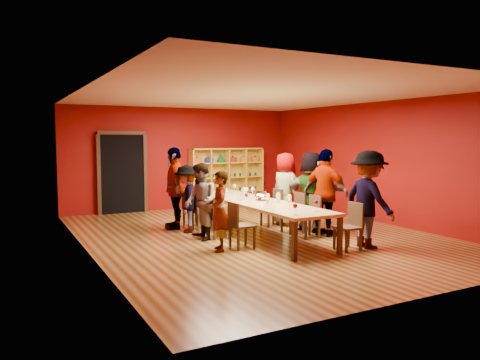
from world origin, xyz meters
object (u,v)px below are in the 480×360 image
person_right_0 (369,199)px  spittoon_bowl (261,197)px  person_left_4 (175,188)px  chair_person_right_2 (296,211)px  chair_person_left_2 (215,215)px  chair_person_left_3 (199,209)px  person_left_2 (201,201)px  person_right_1 (326,193)px  chair_person_right_3 (274,205)px  chair_person_right_0 (351,224)px  person_left_3 (187,199)px  chair_person_right_1 (311,214)px  shelving_unit (226,174)px  person_right_3 (285,189)px  tasting_table (256,203)px  chair_person_left_1 (238,223)px  person_left_1 (220,211)px  chair_person_left_4 (190,206)px  wine_bottle (220,187)px  person_right_2 (311,191)px

person_right_0 → spittoon_bowl: 2.35m
person_left_4 → chair_person_right_2: (2.19, -1.73, -0.45)m
chair_person_left_2 → chair_person_left_3: (0.00, 0.86, 0.00)m
person_left_2 → person_right_1: 2.68m
chair_person_right_2 → chair_person_right_3: size_ratio=1.00×
chair_person_right_0 → chair_person_right_2: bearing=90.0°
chair_person_right_0 → person_left_2: bearing=135.3°
person_left_3 → chair_person_right_1: person_left_3 is taller
person_left_4 → person_right_1: size_ratio=1.01×
shelving_unit → chair_person_right_2: bearing=-96.2°
chair_person_left_2 → person_left_2: (-0.33, -0.00, 0.30)m
person_left_3 → person_right_3: (2.43, -0.25, 0.12)m
chair_person_left_3 → chair_person_right_1: bearing=-43.5°
tasting_table → chair_person_right_1: 1.19m
chair_person_right_1 → person_right_3: 1.55m
person_left_4 → person_right_1: 3.45m
chair_person_left_1 → person_left_1: (-0.39, 0.00, 0.25)m
chair_person_left_4 → wine_bottle: (0.97, 0.38, 0.38)m
shelving_unit → person_right_2: 4.48m
person_right_3 → wine_bottle: 1.68m
person_left_1 → person_left_4: (0.02, 2.47, 0.20)m
chair_person_left_1 → person_left_3: bearing=98.9°
chair_person_left_3 → person_right_2: size_ratio=0.49×
chair_person_left_3 → chair_person_left_4: 0.57m
tasting_table → chair_person_left_3: size_ratio=5.06×
shelving_unit → chair_person_right_1: bearing=-95.5°
person_left_3 → person_left_4: (-0.08, 0.57, 0.19)m
chair_person_left_3 → person_right_2: bearing=-27.4°
person_right_0 → chair_person_right_1: bearing=18.6°
shelving_unit → chair_person_right_1: shelving_unit is taller
chair_person_right_0 → wine_bottle: size_ratio=2.75×
chair_person_left_3 → person_right_3: (2.14, -0.25, 0.38)m
shelving_unit → wine_bottle: 2.72m
person_left_3 → wine_bottle: (1.27, 0.95, 0.12)m
person_right_3 → person_left_3: bearing=81.5°
chair_person_right_3 → tasting_table: bearing=-140.9°
chair_person_right_2 → spittoon_bowl: 0.85m
shelving_unit → person_left_1: shelving_unit is taller
person_left_2 → chair_person_right_2: (2.15, -0.31, -0.30)m
person_left_3 → chair_person_right_2: person_left_3 is taller
chair_person_right_0 → spittoon_bowl: size_ratio=2.77×
chair_person_right_2 → wine_bottle: wine_bottle is taller
shelving_unit → chair_person_left_4: 3.63m
tasting_table → person_right_3: size_ratio=2.57×
person_right_1 → chair_person_right_3: size_ratio=2.10×
person_left_3 → wine_bottle: size_ratio=4.65×
chair_person_right_1 → chair_person_right_2: (0.00, 0.57, 0.00)m
chair_person_left_4 → person_left_3: bearing=-117.6°
chair_person_left_3 → chair_person_right_1: size_ratio=1.00×
tasting_table → chair_person_left_1: size_ratio=5.06×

